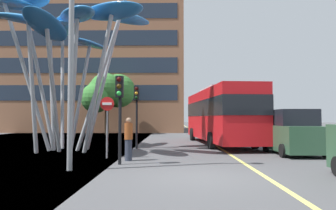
% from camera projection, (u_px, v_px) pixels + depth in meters
% --- Properties ---
extents(ground, '(120.00, 240.00, 0.10)m').
position_uv_depth(ground, '(179.00, 178.00, 9.15)').
color(ground, '#4C4C4F').
extents(red_bus, '(3.57, 11.66, 3.76)m').
position_uv_depth(red_bus, '(219.00, 113.00, 20.49)').
color(red_bus, red).
rests_on(red_bus, ground).
extents(leaf_sculpture, '(9.67, 9.10, 8.87)m').
position_uv_depth(leaf_sculpture, '(70.00, 26.00, 16.58)').
color(leaf_sculpture, '#9EA0A5').
rests_on(leaf_sculpture, ground).
extents(traffic_light_kerb_near, '(0.28, 0.42, 3.31)m').
position_uv_depth(traffic_light_kerb_near, '(120.00, 100.00, 11.49)').
color(traffic_light_kerb_near, black).
rests_on(traffic_light_kerb_near, ground).
extents(traffic_light_kerb_far, '(0.28, 0.42, 3.54)m').
position_uv_depth(traffic_light_kerb_far, '(137.00, 103.00, 17.44)').
color(traffic_light_kerb_far, black).
rests_on(traffic_light_kerb_far, ground).
extents(car_parked_mid, '(2.06, 3.97, 2.15)m').
position_uv_depth(car_parked_mid, '(293.00, 133.00, 14.77)').
color(car_parked_mid, '#2D5138').
rests_on(car_parked_mid, ground).
extents(street_lamp, '(1.76, 0.44, 8.28)m').
position_uv_depth(street_lamp, '(83.00, 15.00, 10.39)').
color(street_lamp, gray).
rests_on(street_lamp, ground).
extents(tree_pavement_near, '(5.36, 5.09, 6.49)m').
position_uv_depth(tree_pavement_near, '(106.00, 93.00, 32.34)').
color(tree_pavement_near, brown).
rests_on(tree_pavement_near, ground).
extents(tree_pavement_far, '(3.87, 3.99, 7.55)m').
position_uv_depth(tree_pavement_far, '(128.00, 93.00, 41.03)').
color(tree_pavement_far, brown).
rests_on(tree_pavement_far, ground).
extents(pedestrian, '(0.34, 0.34, 1.75)m').
position_uv_depth(pedestrian, '(129.00, 139.00, 12.54)').
color(pedestrian, '#2D3342').
rests_on(pedestrian, ground).
extents(no_entry_sign, '(0.60, 0.12, 2.65)m').
position_uv_depth(no_entry_sign, '(107.00, 117.00, 13.31)').
color(no_entry_sign, gray).
rests_on(no_entry_sign, ground).
extents(backdrop_building, '(24.24, 15.76, 22.53)m').
position_uv_depth(backdrop_building, '(97.00, 51.00, 43.87)').
color(backdrop_building, brown).
rests_on(backdrop_building, ground).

